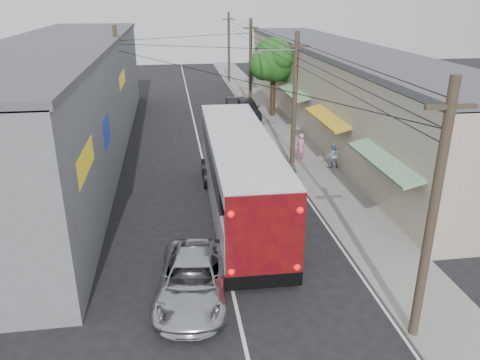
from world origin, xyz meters
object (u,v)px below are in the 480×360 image
at_px(coach_bus, 239,173).
at_px(parked_car_far, 236,106).
at_px(pedestrian_near, 300,148).
at_px(pedestrian_far, 333,155).
at_px(jeepney, 193,280).
at_px(parked_car_mid, 247,108).
at_px(parked_suv, 269,159).

distance_m(coach_bus, parked_car_far, 19.81).
distance_m(coach_bus, pedestrian_near, 8.03).
bearing_deg(pedestrian_near, pedestrian_far, 119.43).
bearing_deg(jeepney, pedestrian_far, 59.76).
height_order(coach_bus, parked_car_mid, coach_bus).
bearing_deg(pedestrian_far, jeepney, 47.91).
xyz_separation_m(pedestrian_near, pedestrian_far, (1.63, -1.33, -0.13)).
distance_m(parked_car_mid, parked_car_far, 1.45).
relative_size(jeepney, pedestrian_near, 2.84).
height_order(coach_bus, parked_car_far, coach_bus).
bearing_deg(coach_bus, parked_car_far, 83.46).
distance_m(parked_car_far, pedestrian_far, 15.03).
distance_m(jeepney, parked_suv, 13.08).
bearing_deg(jeepney, pedestrian_near, 67.86).
bearing_deg(parked_car_mid, jeepney, -103.28).
distance_m(parked_car_mid, pedestrian_near, 12.08).
xyz_separation_m(coach_bus, parked_car_mid, (3.40, 18.39, -1.18)).
relative_size(coach_bus, parked_car_far, 3.08).
height_order(parked_car_mid, parked_car_far, parked_car_mid).
distance_m(jeepney, pedestrian_far, 14.74).
xyz_separation_m(parked_car_mid, pedestrian_near, (1.37, -12.00, 0.20)).
relative_size(parked_car_far, pedestrian_far, 2.82).
xyz_separation_m(jeepney, parked_suv, (5.20, 12.00, 0.01)).
distance_m(parked_suv, pedestrian_near, 2.41).
height_order(parked_car_far, pedestrian_near, pedestrian_near).
xyz_separation_m(parked_car_far, pedestrian_near, (2.17, -13.21, 0.30)).
height_order(parked_car_mid, pedestrian_far, pedestrian_far).
bearing_deg(parked_suv, pedestrian_far, -11.68).
distance_m(parked_suv, parked_car_mid, 13.02).
xyz_separation_m(parked_car_mid, parked_car_far, (-0.80, 1.21, -0.10)).
distance_m(jeepney, parked_car_far, 26.72).
bearing_deg(jeepney, parked_car_mid, 83.91).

